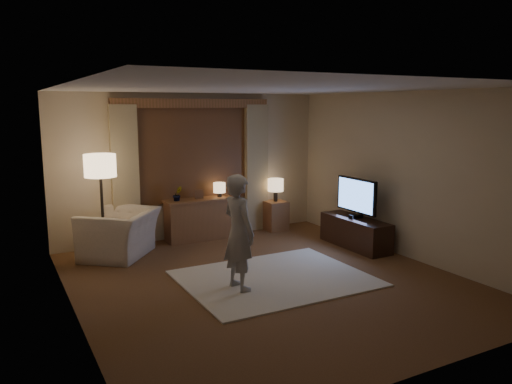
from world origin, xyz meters
TOP-DOWN VIEW (x-y plane):
  - room at (0.00, 0.50)m, footprint 5.04×5.54m
  - rug at (0.13, 0.02)m, footprint 2.50×2.00m
  - sideboard at (0.01, 2.50)m, footprint 1.20×0.40m
  - picture_frame at (0.01, 2.50)m, footprint 0.16×0.02m
  - plant at (-0.39, 2.50)m, footprint 0.17×0.13m
  - table_lamp_sideboard at (0.41, 2.50)m, footprint 0.22×0.22m
  - floor_lamp at (-1.75, 2.11)m, footprint 0.48×0.48m
  - armchair at (-1.50, 2.11)m, footprint 1.49×1.51m
  - side_table at (1.56, 2.45)m, footprint 0.40×0.40m
  - table_lamp_side at (1.56, 2.45)m, footprint 0.30×0.30m
  - tv_stand at (2.15, 0.77)m, footprint 0.45×1.40m
  - tv at (2.15, 0.77)m, footprint 0.23×0.95m
  - person at (-0.49, -0.11)m, footprint 0.43×0.59m

SIDE VIEW (x-z plane):
  - rug at x=0.13m, z-range 0.00..0.02m
  - tv_stand at x=2.15m, z-range 0.00..0.50m
  - side_table at x=1.56m, z-range 0.00..0.56m
  - sideboard at x=0.01m, z-range 0.00..0.70m
  - armchair at x=-1.50m, z-range 0.00..0.74m
  - person at x=-0.49m, z-range 0.02..1.53m
  - picture_frame at x=0.01m, z-range 0.70..0.90m
  - plant at x=-0.39m, z-range 0.70..1.00m
  - table_lamp_side at x=1.56m, z-range 0.65..1.09m
  - tv at x=2.15m, z-range 0.54..1.22m
  - table_lamp_sideboard at x=0.41m, z-range 0.75..1.05m
  - room at x=0.00m, z-range 0.01..2.65m
  - floor_lamp at x=-1.75m, z-range 0.56..2.21m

